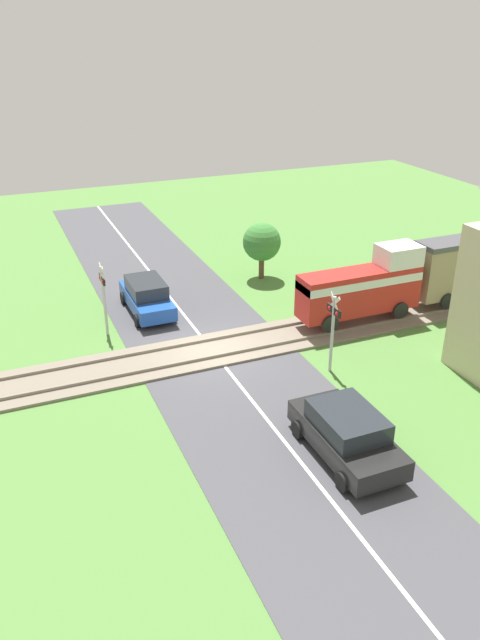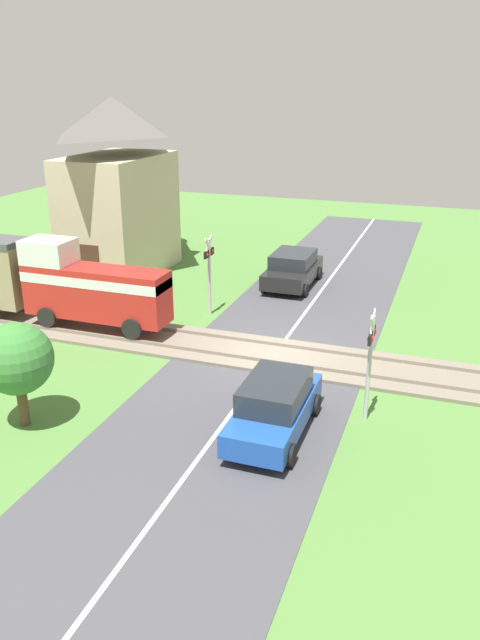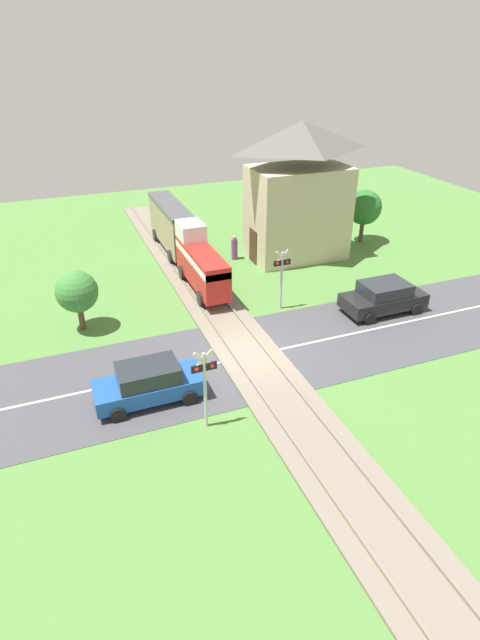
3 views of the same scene
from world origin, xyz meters
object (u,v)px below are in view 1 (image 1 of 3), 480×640
train (428,273)px  car_near_crossing (147,296)px  car_far_side (347,433)px  crossing_signal_west_approach (103,290)px  crossing_signal_east_approach (333,323)px

train → car_near_crossing: size_ratio=3.01×
car_far_side → crossing_signal_west_approach: (-11.10, -5.08, 1.23)m
car_far_side → crossing_signal_east_approach: size_ratio=1.32×
car_near_crossing → crossing_signal_east_approach: 9.50m
train → crossing_signal_west_approach: (-3.19, -14.11, 0.20)m
train → crossing_signal_east_approach: 7.54m
crossing_signal_west_approach → crossing_signal_east_approach: same height
car_near_crossing → crossing_signal_east_approach: size_ratio=1.29×
car_near_crossing → crossing_signal_east_approach: crossing_signal_east_approach is taller
train → car_near_crossing: bearing=-111.7°
car_near_crossing → crossing_signal_west_approach: (1.55, -2.20, 1.24)m
car_near_crossing → car_far_side: (12.65, 2.88, 0.01)m
car_near_crossing → car_far_side: car_far_side is taller
crossing_signal_east_approach → car_near_crossing: bearing=-147.4°
train → crossing_signal_west_approach: bearing=-102.7°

